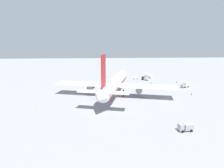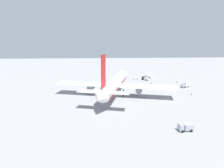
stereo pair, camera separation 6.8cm
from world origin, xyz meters
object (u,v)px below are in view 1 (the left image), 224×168
object	(u,v)px
traffic_cone_0	(140,81)
traffic_cone_1	(78,81)
service_truck_1	(185,85)
traffic_cone_3	(166,82)
service_truck_2	(148,76)
baggage_cart_0	(105,78)
airliner	(115,83)
service_truck_0	(186,127)
service_van	(136,78)
ground_worker_0	(177,82)
traffic_cone_2	(35,109)
service_truck_3	(145,78)
ground_worker_1	(192,94)
ground_worker_2	(152,83)

from	to	relation	value
traffic_cone_0	traffic_cone_1	xyz separation A→B (m)	(5.60, 49.16, 0.00)
service_truck_1	traffic_cone_3	bearing A→B (deg)	22.23
service_truck_2	baggage_cart_0	size ratio (longest dim) A/B	2.26
airliner	traffic_cone_1	size ratio (longest dim) A/B	123.47
service_truck_0	service_van	xyz separation A→B (m)	(95.86, -3.47, -0.38)
traffic_cone_1	airliner	bearing A→B (deg)	-149.99
ground_worker_0	traffic_cone_2	size ratio (longest dim) A/B	3.06
service_truck_2	traffic_cone_1	world-z (taller)	service_truck_2
traffic_cone_3	service_truck_0	bearing A→B (deg)	163.70
service_truck_3	traffic_cone_1	world-z (taller)	service_truck_3
service_truck_3	ground_worker_1	bearing A→B (deg)	-162.38
airliner	service_truck_3	size ratio (longest dim) A/B	11.40
service_truck_0	service_truck_1	world-z (taller)	service_truck_1
traffic_cone_0	service_truck_3	bearing A→B (deg)	-43.09
service_truck_2	ground_worker_0	xyz separation A→B (m)	(-23.63, -15.29, -0.78)
service_truck_0	traffic_cone_0	size ratio (longest dim) A/B	9.00
service_truck_3	traffic_cone_3	bearing A→B (deg)	-126.47
ground_worker_2	ground_worker_1	bearing A→B (deg)	-157.18
ground_worker_1	traffic_cone_0	world-z (taller)	ground_worker_1
ground_worker_0	traffic_cone_1	size ratio (longest dim) A/B	3.06
ground_worker_0	ground_worker_1	distance (m)	34.31
service_truck_0	traffic_cone_0	xyz separation A→B (m)	(84.20, -4.71, -1.14)
ground_worker_2	traffic_cone_1	bearing A→B (deg)	75.54
service_truck_0	ground_worker_0	distance (m)	82.86
ground_worker_2	traffic_cone_1	world-z (taller)	ground_worker_2
traffic_cone_1	traffic_cone_2	distance (m)	65.28
service_van	airliner	bearing A→B (deg)	155.55
service_van	ground_worker_0	size ratio (longest dim) A/B	2.74
service_truck_0	ground_worker_2	size ratio (longest dim) A/B	2.80
airliner	service_truck_1	xyz separation A→B (m)	(16.35, -49.72, -5.36)
airliner	traffic_cone_2	distance (m)	43.17
service_truck_1	baggage_cart_0	distance (m)	65.37
airliner	service_truck_3	bearing A→B (deg)	-33.67
traffic_cone_1	traffic_cone_2	bearing A→B (deg)	169.25
traffic_cone_1	traffic_cone_2	size ratio (longest dim) A/B	1.00
service_truck_0	ground_worker_2	distance (m)	76.28
ground_worker_0	service_van	bearing A→B (deg)	55.30
ground_worker_1	ground_worker_2	world-z (taller)	ground_worker_2
service_truck_0	baggage_cart_0	size ratio (longest dim) A/B	1.64
service_truck_3	ground_worker_0	xyz separation A→B (m)	(-12.92, -20.83, -0.53)
ground_worker_2	ground_worker_0	bearing A→B (deg)	-85.73
service_truck_3	traffic_cone_1	bearing A→B (deg)	90.03
service_truck_1	ground_worker_0	bearing A→B (deg)	-1.09
ground_worker_1	service_truck_2	bearing A→B (deg)	9.20
baggage_cart_0	service_truck_1	bearing A→B (deg)	-125.78
traffic_cone_2	service_truck_0	bearing A→B (deg)	-114.38
service_truck_0	traffic_cone_1	xyz separation A→B (m)	(89.80, 44.44, -1.14)
service_truck_2	traffic_cone_1	xyz separation A→B (m)	(-10.74, 59.97, -1.36)
traffic_cone_3	ground_worker_0	bearing A→B (deg)	-112.06
service_truck_1	ground_worker_0	distance (m)	14.54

